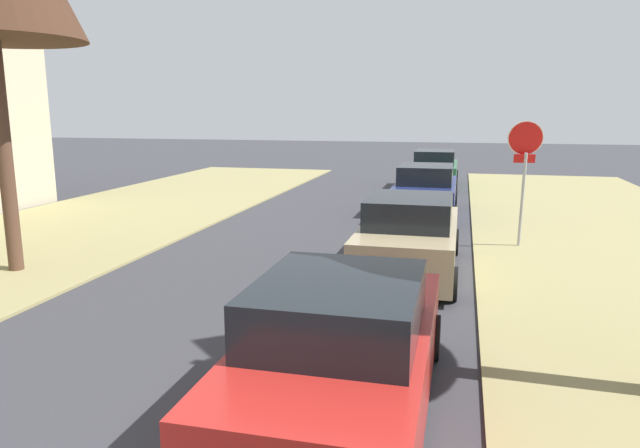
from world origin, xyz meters
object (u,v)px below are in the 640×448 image
(parked_sedan_navy, at_px, (425,192))
(parked_sedan_green, at_px, (435,170))
(parked_sedan_red, at_px, (342,352))
(parked_sedan_tan, at_px, (409,237))
(stop_sign_far, at_px, (525,156))

(parked_sedan_navy, xyz_separation_m, parked_sedan_green, (-0.05, 6.81, 0.00))
(parked_sedan_green, bearing_deg, parked_sedan_red, -90.10)
(parked_sedan_red, distance_m, parked_sedan_navy, 12.54)
(parked_sedan_tan, relative_size, parked_sedan_navy, 1.00)
(stop_sign_far, distance_m, parked_sedan_red, 9.09)
(parked_sedan_red, distance_m, parked_sedan_green, 19.35)
(parked_sedan_tan, height_order, parked_sedan_green, same)
(stop_sign_far, xyz_separation_m, parked_sedan_green, (-2.52, 10.74, -1.45))
(stop_sign_far, relative_size, parked_sedan_green, 0.67)
(parked_sedan_green, bearing_deg, parked_sedan_tan, -89.35)
(parked_sedan_red, relative_size, parked_sedan_tan, 1.00)
(parked_sedan_red, bearing_deg, stop_sign_far, 73.50)
(stop_sign_far, relative_size, parked_sedan_red, 0.67)
(stop_sign_far, bearing_deg, parked_sedan_green, 103.18)
(parked_sedan_navy, height_order, parked_sedan_green, same)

